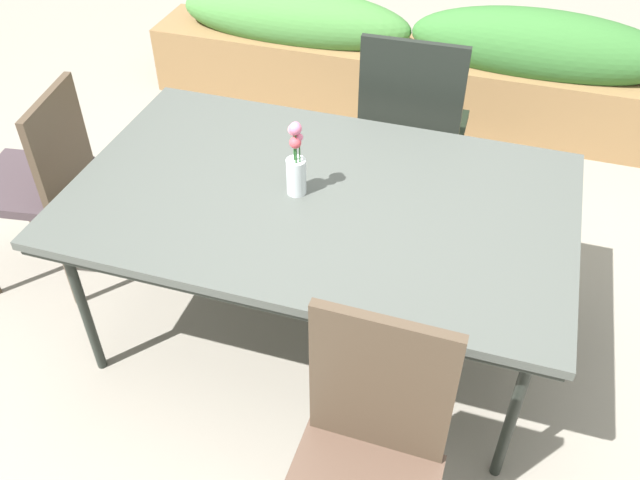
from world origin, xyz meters
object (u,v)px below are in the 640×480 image
Objects in this scene: chair_near_right at (367,459)px; flower_vase at (296,164)px; chair_far_side at (412,123)px; dining_table at (320,204)px; chair_end_left at (41,175)px; planter_box at (412,61)px.

chair_near_right is 3.38× the size of flower_vase.
dining_table is at bearing -102.50° from chair_far_side.
chair_far_side is 1.01× the size of chair_near_right.
chair_end_left reaches higher than planter_box.
dining_table is 1.94× the size of chair_end_left.
chair_end_left is 0.29× the size of planter_box.
chair_far_side is 3.41× the size of flower_vase.
dining_table is 0.88m from chair_far_side.
chair_near_right is (0.40, -0.86, -0.12)m from dining_table.
chair_end_left reaches higher than dining_table.
chair_end_left is at bearing 178.93° from flower_vase.
chair_end_left is at bearing 179.50° from dining_table.
chair_near_right is at bearing -60.42° from flower_vase.
chair_far_side is 1.62m from chair_end_left.
chair_near_right is at bearing -126.92° from chair_end_left.
dining_table is 0.18m from flower_vase.
dining_table is 6.04× the size of flower_vase.
flower_vase reaches higher than chair_far_side.
chair_end_left is (-1.21, 0.01, -0.14)m from dining_table.
flower_vase is (-0.08, -0.01, 0.16)m from dining_table.
chair_far_side reaches higher than dining_table.
chair_far_side reaches higher than planter_box.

